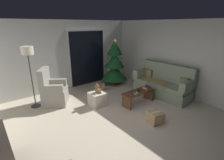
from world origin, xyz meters
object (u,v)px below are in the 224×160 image
ottoman (97,99)px  cardboard_box_taped_mid_floor (155,117)px  remote_white (137,92)px  remote_black (137,91)px  teddy_bear_chestnut (98,89)px  teddy_bear_honey_by_tree (103,87)px  christmas_tree (115,64)px  remote_silver (135,94)px  cell_phone (147,86)px  armchair (53,92)px  floor_lamp (28,57)px  coffee_table (138,95)px  remote_graphite (140,90)px  book_stack (147,87)px  couch (163,84)px

ottoman → cardboard_box_taped_mid_floor: 1.79m
remote_white → remote_black: size_ratio=1.00×
teddy_bear_chestnut → teddy_bear_honey_by_tree: (0.84, 0.90, -0.41)m
christmas_tree → teddy_bear_honey_by_tree: (-0.78, -0.28, -0.70)m
ottoman → cardboard_box_taped_mid_floor: (0.59, -1.69, -0.06)m
remote_silver → cell_phone: 0.65m
remote_white → ottoman: (-0.91, 0.74, -0.22)m
armchair → teddy_bear_chestnut: bearing=-43.1°
ottoman → teddy_bear_chestnut: size_ratio=1.54×
remote_silver → floor_lamp: 3.15m
remote_silver → floor_lamp: (-2.28, 1.89, 1.08)m
teddy_bear_chestnut → teddy_bear_honey_by_tree: bearing=46.7°
coffee_table → ottoman: size_ratio=2.50×
ottoman → teddy_bear_honey_by_tree: size_ratio=1.54×
remote_graphite → cardboard_box_taped_mid_floor: remote_graphite is taller
christmas_tree → book_stack: bearing=-96.4°
remote_silver → ottoman: size_ratio=0.35×
remote_graphite → cardboard_box_taped_mid_floor: size_ratio=0.39×
book_stack → armchair: size_ratio=0.25×
teddy_bear_honey_by_tree → armchair: bearing=178.9°
ottoman → teddy_bear_chestnut: 0.32m
couch → remote_graphite: bearing=174.4°
remote_silver → cardboard_box_taped_mid_floor: size_ratio=0.39×
remote_black → teddy_bear_honey_by_tree: (-0.16, 1.57, -0.30)m
remote_graphite → teddy_bear_chestnut: 1.30m
coffee_table → teddy_bear_honey_by_tree: 1.60m
remote_white → remote_black: (0.10, 0.06, 0.00)m
remote_black → christmas_tree: bearing=-21.4°
ottoman → floor_lamp: bearing=143.7°
coffee_table → book_stack: 0.41m
coffee_table → remote_graphite: bearing=22.0°
teddy_bear_chestnut → remote_graphite: bearing=-30.0°
book_stack → teddy_bear_honey_by_tree: size_ratio=0.97×
book_stack → ottoman: book_stack is taller
couch → armchair: bearing=152.0°
remote_silver → teddy_bear_chestnut: 1.11m
ottoman → armchair: bearing=136.8°
remote_white → teddy_bear_honey_by_tree: 1.66m
christmas_tree → armchair: bearing=-174.6°
christmas_tree → teddy_bear_chestnut: (-1.63, -1.18, -0.29)m
remote_black → ottoman: 1.24m
remote_white → christmas_tree: (0.72, 1.92, 0.40)m
teddy_bear_chestnut → couch: bearing=-19.1°
coffee_table → christmas_tree: 2.03m
christmas_tree → ottoman: (-1.63, -1.17, -0.62)m
remote_black → book_stack: size_ratio=0.56×
remote_silver → cell_phone: (0.64, 0.11, 0.07)m
christmas_tree → cardboard_box_taped_mid_floor: bearing=-110.0°
cardboard_box_taped_mid_floor → book_stack: bearing=50.3°
coffee_table → cardboard_box_taped_mid_floor: coffee_table is taller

